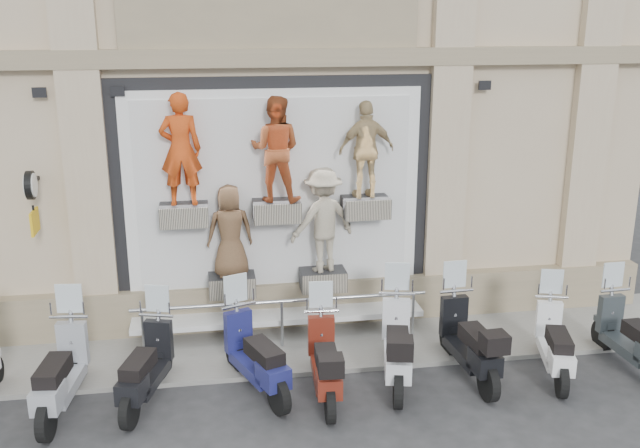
# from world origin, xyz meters

# --- Properties ---
(ground) EXTENTS (90.00, 90.00, 0.00)m
(ground) POSITION_xyz_m (0.00, 0.00, 0.00)
(ground) COLOR #2B2B2E
(ground) RESTS_ON ground
(sidewalk) EXTENTS (16.00, 2.20, 0.08)m
(sidewalk) POSITION_xyz_m (0.00, 2.10, 0.04)
(sidewalk) COLOR gray
(sidewalk) RESTS_ON ground
(shop_vitrine) EXTENTS (5.60, 1.04, 4.30)m
(shop_vitrine) POSITION_xyz_m (0.08, 2.74, 2.43)
(shop_vitrine) COLOR black
(shop_vitrine) RESTS_ON ground
(guard_rail) EXTENTS (5.06, 0.10, 0.93)m
(guard_rail) POSITION_xyz_m (0.00, 2.00, 0.47)
(guard_rail) COLOR #9EA0A5
(guard_rail) RESTS_ON ground
(clock_sign_bracket) EXTENTS (0.10, 0.80, 1.02)m
(clock_sign_bracket) POSITION_xyz_m (-3.90, 2.47, 2.80)
(clock_sign_bracket) COLOR black
(clock_sign_bracket) RESTS_ON ground
(scooter_c) EXTENTS (0.85, 2.14, 1.69)m
(scooter_c) POSITION_xyz_m (-3.34, 0.59, 0.85)
(scooter_c) COLOR gray
(scooter_c) RESTS_ON ground
(scooter_d) EXTENTS (1.10, 2.05, 1.60)m
(scooter_d) POSITION_xyz_m (-2.16, 0.64, 0.80)
(scooter_d) COLOR black
(scooter_d) RESTS_ON ground
(scooter_e) EXTENTS (1.31, 2.14, 1.68)m
(scooter_e) POSITION_xyz_m (-0.55, 0.69, 0.84)
(scooter_e) COLOR navy
(scooter_e) RESTS_ON ground
(scooter_f) EXTENTS (0.71, 2.00, 1.60)m
(scooter_f) POSITION_xyz_m (0.46, 0.38, 0.80)
(scooter_f) COLOR #621C10
(scooter_f) RESTS_ON ground
(scooter_g) EXTENTS (1.09, 2.21, 1.72)m
(scooter_g) POSITION_xyz_m (1.64, 0.64, 0.86)
(scooter_g) COLOR silver
(scooter_g) RESTS_ON ground
(scooter_h) EXTENTS (0.72, 2.13, 1.70)m
(scooter_h) POSITION_xyz_m (2.80, 0.62, 0.85)
(scooter_h) COLOR black
(scooter_h) RESTS_ON ground
(scooter_i) EXTENTS (1.07, 2.00, 1.56)m
(scooter_i) POSITION_xyz_m (4.16, 0.45, 0.78)
(scooter_i) COLOR white
(scooter_i) RESTS_ON ground
(scooter_j) EXTENTS (0.66, 2.00, 1.61)m
(scooter_j) POSITION_xyz_m (5.46, 0.42, 0.81)
(scooter_j) COLOR #292E32
(scooter_j) RESTS_ON ground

